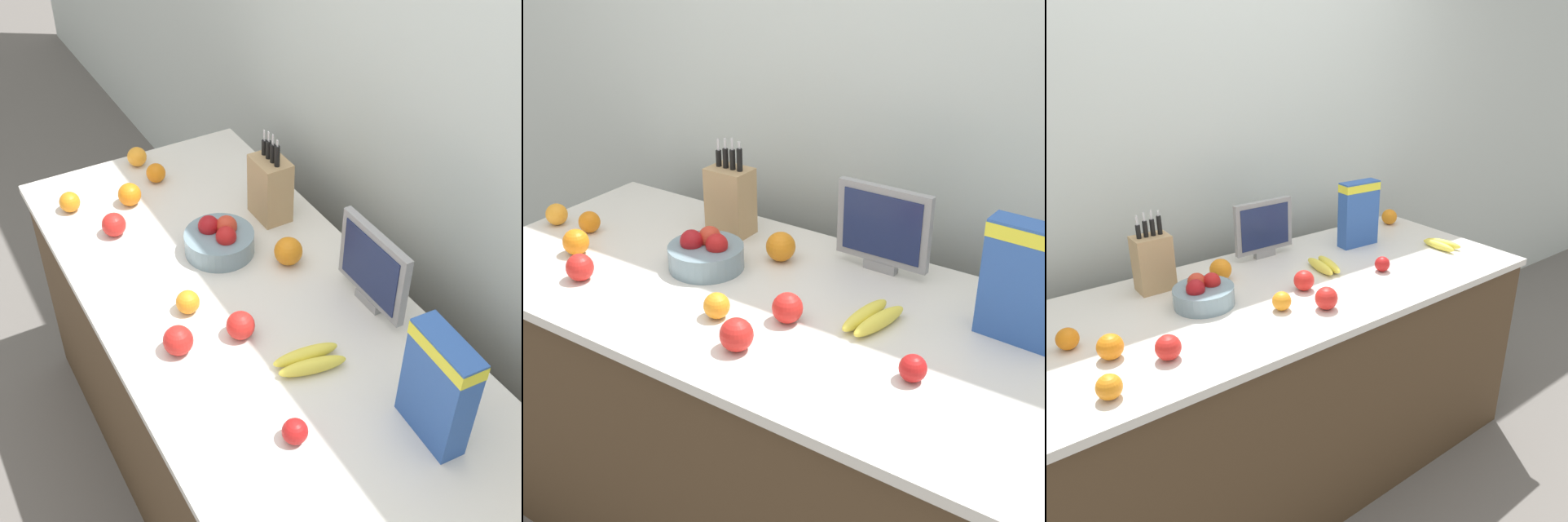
# 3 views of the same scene
# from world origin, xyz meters

# --- Properties ---
(ground_plane) EXTENTS (14.00, 14.00, 0.00)m
(ground_plane) POSITION_xyz_m (0.00, 0.00, 0.00)
(ground_plane) COLOR slate
(wall_back) EXTENTS (9.00, 0.06, 2.60)m
(wall_back) POSITION_xyz_m (0.00, 0.64, 1.30)
(wall_back) COLOR silver
(wall_back) RESTS_ON ground_plane
(counter) EXTENTS (2.05, 0.86, 0.89)m
(counter) POSITION_xyz_m (0.00, 0.00, 0.45)
(counter) COLOR #4C3823
(counter) RESTS_ON ground_plane
(knife_block) EXTENTS (0.14, 0.10, 0.32)m
(knife_block) POSITION_xyz_m (-0.43, 0.27, 1.01)
(knife_block) COLOR tan
(knife_block) RESTS_ON counter
(small_monitor) EXTENTS (0.29, 0.03, 0.26)m
(small_monitor) POSITION_xyz_m (0.10, 0.30, 1.03)
(small_monitor) COLOR gray
(small_monitor) RESTS_ON counter
(cereal_box) EXTENTS (0.20, 0.08, 0.31)m
(cereal_box) POSITION_xyz_m (0.54, 0.17, 1.06)
(cereal_box) COLOR #2D56A8
(cereal_box) RESTS_ON counter
(fruit_bowl) EXTENTS (0.22, 0.22, 0.12)m
(fruit_bowl) POSITION_xyz_m (-0.34, 0.04, 0.94)
(fruit_bowl) COLOR gray
(fruit_bowl) RESTS_ON counter
(banana_bunch_left) EXTENTS (0.12, 0.20, 0.04)m
(banana_bunch_left) POSITION_xyz_m (0.22, 0.02, 0.92)
(banana_bunch_left) COLOR yellow
(banana_bunch_left) RESTS_ON counter
(apple_by_knife_block) EXTENTS (0.08, 0.08, 0.08)m
(apple_by_knife_block) POSITION_xyz_m (-0.00, -0.26, 0.94)
(apple_by_knife_block) COLOR red
(apple_by_knife_block) RESTS_ON counter
(apple_rear) EXTENTS (0.06, 0.06, 0.06)m
(apple_rear) POSITION_xyz_m (0.40, -0.13, 0.93)
(apple_rear) COLOR red
(apple_rear) RESTS_ON counter
(apple_near_bananas) EXTENTS (0.08, 0.08, 0.08)m
(apple_near_bananas) POSITION_xyz_m (-0.58, -0.22, 0.93)
(apple_near_bananas) COLOR red
(apple_near_bananas) RESTS_ON counter
(apple_leftmost) EXTENTS (0.08, 0.08, 0.08)m
(apple_leftmost) POSITION_xyz_m (0.03, -0.08, 0.94)
(apple_leftmost) COLOR red
(apple_leftmost) RESTS_ON counter
(orange_front_center) EXTENTS (0.07, 0.07, 0.07)m
(orange_front_center) POSITION_xyz_m (-0.78, -0.31, 0.93)
(orange_front_center) COLOR orange
(orange_front_center) RESTS_ON counter
(orange_back_center) EXTENTS (0.09, 0.09, 0.09)m
(orange_back_center) POSITION_xyz_m (-0.18, 0.20, 0.94)
(orange_back_center) COLOR orange
(orange_back_center) RESTS_ON counter
(orange_near_bowl) EXTENTS (0.07, 0.07, 0.07)m
(orange_near_bowl) POSITION_xyz_m (-0.95, 0.00, 0.93)
(orange_near_bowl) COLOR orange
(orange_near_bowl) RESTS_ON counter
(orange_by_cereal) EXTENTS (0.08, 0.08, 0.08)m
(orange_by_cereal) POSITION_xyz_m (-0.72, -0.12, 0.93)
(orange_by_cereal) COLOR orange
(orange_by_cereal) RESTS_ON counter
(orange_front_left) EXTENTS (0.07, 0.07, 0.07)m
(orange_front_left) POSITION_xyz_m (-0.81, 0.02, 0.93)
(orange_front_left) COLOR orange
(orange_front_left) RESTS_ON counter
(orange_front_right) EXTENTS (0.07, 0.07, 0.07)m
(orange_front_right) POSITION_xyz_m (-0.13, -0.17, 0.93)
(orange_front_right) COLOR orange
(orange_front_right) RESTS_ON counter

